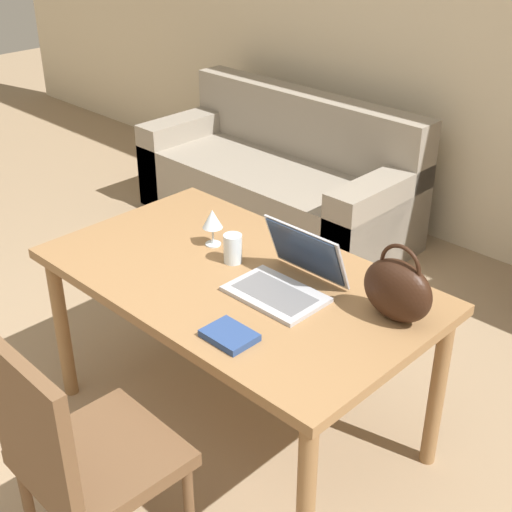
% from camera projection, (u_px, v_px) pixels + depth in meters
% --- Properties ---
extents(dining_table, '(1.48, 0.87, 0.72)m').
position_uv_depth(dining_table, '(236.00, 293.00, 2.69)').
color(dining_table, olive).
rests_on(dining_table, ground_plane).
extents(chair, '(0.45, 0.45, 0.92)m').
position_uv_depth(chair, '(77.00, 453.00, 2.13)').
color(chair, brown).
rests_on(chair, ground_plane).
extents(couch, '(1.81, 0.78, 0.82)m').
position_uv_depth(couch, '(279.00, 182.00, 4.55)').
color(couch, gray).
rests_on(couch, ground_plane).
extents(laptop, '(0.34, 0.32, 0.22)m').
position_uv_depth(laptop, '(290.00, 274.00, 2.53)').
color(laptop, '#ADADB2').
rests_on(laptop, dining_table).
extents(drinking_glass, '(0.07, 0.07, 0.11)m').
position_uv_depth(drinking_glass, '(233.00, 249.00, 2.71)').
color(drinking_glass, silver).
rests_on(drinking_glass, dining_table).
extents(wine_glass, '(0.08, 0.08, 0.15)m').
position_uv_depth(wine_glass, '(212.00, 220.00, 2.81)').
color(wine_glass, silver).
rests_on(wine_glass, dining_table).
extents(handbag, '(0.25, 0.13, 0.28)m').
position_uv_depth(handbag, '(398.00, 289.00, 2.34)').
color(handbag, black).
rests_on(handbag, dining_table).
extents(book, '(0.17, 0.13, 0.02)m').
position_uv_depth(book, '(229.00, 335.00, 2.29)').
color(book, navy).
rests_on(book, dining_table).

